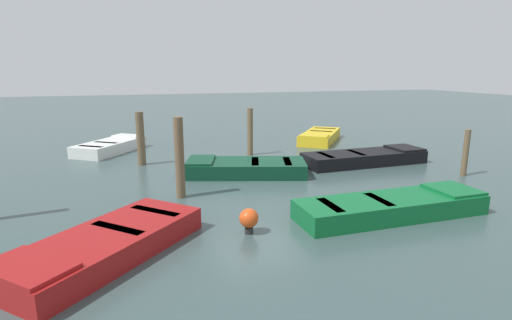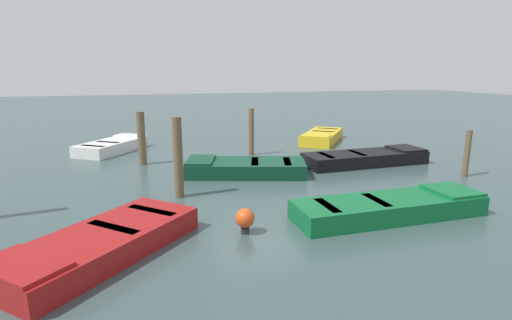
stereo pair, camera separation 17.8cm
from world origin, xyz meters
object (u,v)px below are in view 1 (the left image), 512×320
Objects in this scene: rowboat_black at (365,157)px; rowboat_white at (110,146)px; rowboat_red at (105,244)px; mooring_piling_near_left at (180,158)px; mooring_piling_far_left at (250,132)px; rowboat_dark_green at (245,167)px; marker_buoy at (249,219)px; rowboat_green at (392,206)px; mooring_piling_mid_right at (466,153)px; rowboat_yellow at (320,136)px; mooring_piling_near_right at (141,139)px.

rowboat_white is at bearing 148.34° from rowboat_black.
mooring_piling_near_left is (-1.56, -2.75, 0.74)m from rowboat_red.
rowboat_red is 2.03× the size of mooring_piling_far_left.
rowboat_red is 0.93× the size of rowboat_dark_green.
rowboat_green is at bearing 179.41° from marker_buoy.
rowboat_black is at bearing -161.18° from rowboat_dark_green.
rowboat_dark_green is 2.81m from mooring_piling_far_left.
mooring_piling_mid_right reaches higher than rowboat_dark_green.
rowboat_yellow is 4.23m from rowboat_black.
rowboat_red is at bearing 4.90° from marker_buoy.
rowboat_dark_green is at bearing -175.29° from rowboat_red.
rowboat_green is at bearing 20.56° from rowboat_yellow.
rowboat_dark_green is at bearing -105.21° from marker_buoy.
rowboat_yellow is at bearing -119.22° from rowboat_dark_green.
rowboat_white is (3.84, -4.64, 0.00)m from rowboat_dark_green.
rowboat_red is 7.02× the size of marker_buoy.
mooring_piling_near_left is at bearing -166.34° from rowboat_black.
rowboat_white is (8.36, -0.31, 0.00)m from rowboat_yellow.
rowboat_dark_green is 1.19× the size of rowboat_white.
mooring_piling_mid_right is at bearing 28.00° from rowboat_green.
rowboat_green is at bearing 147.37° from mooring_piling_near_left.
rowboat_dark_green and rowboat_yellow have the same top height.
mooring_piling_far_left is at bearing -125.56° from mooring_piling_near_left.
marker_buoy is at bearing 91.89° from rowboat_dark_green.
rowboat_black is 6.35m from mooring_piling_near_left.
rowboat_red is 0.84× the size of rowboat_black.
mooring_piling_mid_right is (-3.96, -2.15, 0.45)m from rowboat_green.
marker_buoy is at bearing 3.55° from rowboat_yellow.
mooring_piling_near_left reaches higher than rowboat_red.
mooring_piling_near_left is 3.99× the size of marker_buoy.
rowboat_black is at bearing -84.15° from rowboat_white.
mooring_piling_near_left is at bearing -10.77° from rowboat_yellow.
rowboat_green is 2.39× the size of mooring_piling_near_right.
rowboat_yellow is 0.82× the size of rowboat_black.
mooring_piling_far_left is at bearing -173.90° from mooring_piling_near_right.
rowboat_dark_green is at bearing -104.72° from rowboat_white.
mooring_piling_near_right reaches higher than rowboat_green.
rowboat_green is at bearing 28.52° from mooring_piling_mid_right.
rowboat_dark_green is 0.90× the size of rowboat_black.
mooring_piling_near_right is (0.76, -3.75, -0.11)m from mooring_piling_near_left.
rowboat_yellow and rowboat_white have the same top height.
rowboat_yellow is at bearing 72.68° from rowboat_green.
mooring_piling_near_left reaches higher than marker_buoy.
mooring_piling_near_left is 1.13× the size of mooring_piling_near_right.
rowboat_green is 4.53m from mooring_piling_mid_right.
rowboat_red is 3.25m from mooring_piling_near_left.
rowboat_green and rowboat_dark_green have the same top height.
rowboat_green is 6.83m from mooring_piling_far_left.
mooring_piling_far_left is 7.01m from marker_buoy.
mooring_piling_mid_right is at bearing -88.44° from rowboat_white.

